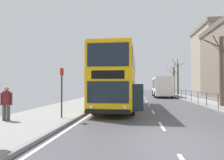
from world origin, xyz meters
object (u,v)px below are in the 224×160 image
pedestrian_companion (6,101)px  bare_tree_far_01 (174,80)px  bare_tree_far_00 (178,77)px  bus_stop_sign_near (62,87)px  bare_tree_far_02 (221,68)px  background_bus_far_lane (162,86)px  double_decker_bus_main (118,79)px

pedestrian_companion → bare_tree_far_01: bearing=68.2°
bare_tree_far_00 → bare_tree_far_01: bearing=86.0°
bus_stop_sign_near → bare_tree_far_02: bearing=34.7°
pedestrian_companion → bare_tree_far_00: bearing=64.6°
bus_stop_sign_near → background_bus_far_lane: bearing=70.9°
background_bus_far_lane → bare_tree_far_02: bare_tree_far_02 is taller
pedestrian_companion → bare_tree_far_01: bare_tree_far_01 is taller
double_decker_bus_main → bare_tree_far_00: 23.08m
background_bus_far_lane → double_decker_bus_main: bearing=-107.8°
bare_tree_far_00 → pedestrian_companion: bearing=-115.4°
pedestrian_companion → bus_stop_sign_near: (2.33, 1.09, 0.68)m
pedestrian_companion → bare_tree_far_01: size_ratio=0.27×
double_decker_bus_main → background_bus_far_lane: size_ratio=1.18×
double_decker_bus_main → bare_tree_far_00: bearing=67.9°
bus_stop_sign_near → double_decker_bus_main: bearing=67.4°
background_bus_far_lane → bare_tree_far_01: 12.01m
double_decker_bus_main → background_bus_far_lane: bearing=72.2°
background_bus_far_lane → bare_tree_far_01: bare_tree_far_01 is taller
bus_stop_sign_near → bare_tree_far_01: size_ratio=0.43×
background_bus_far_lane → bus_stop_sign_near: bearing=-109.1°
bus_stop_sign_near → bare_tree_far_02: (10.72, 7.44, 1.51)m
double_decker_bus_main → bare_tree_far_02: bearing=11.4°
bare_tree_far_00 → bare_tree_far_01: bare_tree_far_00 is taller
pedestrian_companion → bus_stop_sign_near: size_ratio=0.63×
background_bus_far_lane → bare_tree_far_01: bearing=71.3°
bare_tree_far_00 → bare_tree_far_02: size_ratio=0.99×
bus_stop_sign_near → bare_tree_far_00: bare_tree_far_00 is taller
bus_stop_sign_near → bare_tree_far_00: bearing=67.8°
background_bus_far_lane → pedestrian_companion: size_ratio=5.75×
bare_tree_far_00 → bare_tree_far_01: size_ratio=1.04×
double_decker_bus_main → bare_tree_far_00: size_ratio=1.77×
pedestrian_companion → bare_tree_far_00: size_ratio=0.26×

